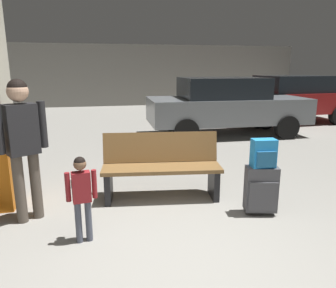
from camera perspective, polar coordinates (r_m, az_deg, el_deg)
name	(u,v)px	position (r m, az deg, el deg)	size (l,w,h in m)	color
ground_plane	(135,157)	(6.73, -5.94, -2.27)	(18.00, 18.00, 0.10)	gray
garage_back_wall	(113,75)	(15.33, -9.79, 11.91)	(18.00, 0.12, 2.80)	slate
bench	(161,167)	(4.41, -1.17, -4.02)	(1.65, 0.72, 0.89)	brown
suitcase	(261,189)	(4.11, 16.20, -7.71)	(0.42, 0.30, 0.60)	#4C4C51
backpack_bright	(264,154)	(3.97, 16.63, -1.64)	(0.29, 0.21, 0.34)	#268CD8
child	(81,190)	(3.37, -15.14, -7.96)	(0.31, 0.18, 0.92)	#4C5160
adult	(22,136)	(3.95, -24.46, 1.32)	(0.50, 0.33, 1.65)	brown
parked_car_side	(289,98)	(11.19, 20.74, 7.67)	(4.19, 1.99, 1.51)	maroon
parked_car_near	(225,105)	(8.65, 10.18, 6.87)	(4.14, 1.88, 1.51)	slate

